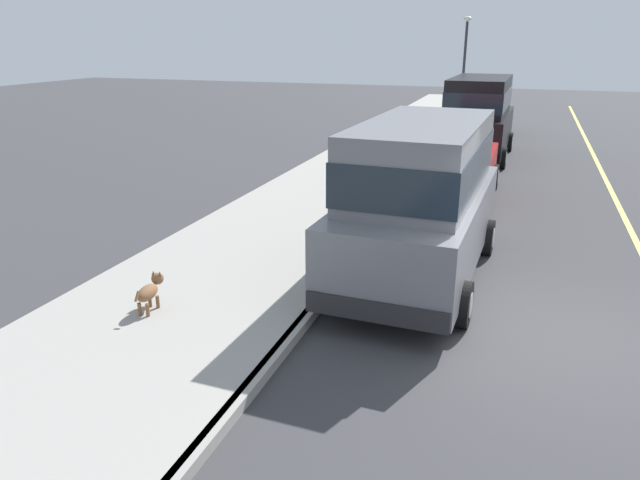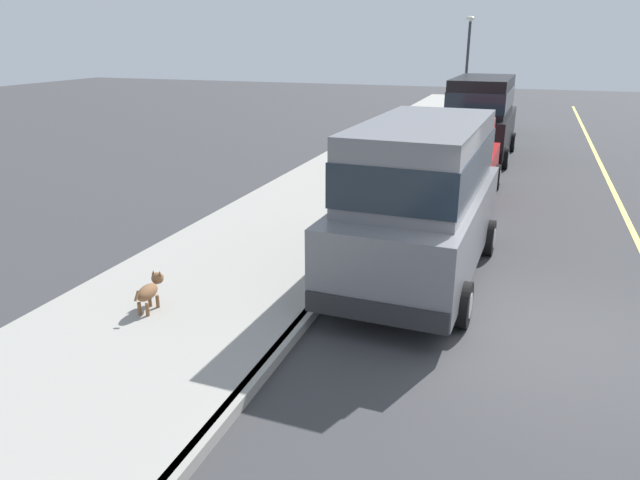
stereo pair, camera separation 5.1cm
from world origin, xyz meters
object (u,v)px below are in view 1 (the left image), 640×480
(fire_hydrant, at_px, (342,222))
(car_red_hatchback, at_px, (455,158))
(dog_brown, at_px, (150,290))
(car_green_hatchback, at_px, (485,109))
(car_black_van, at_px, (478,114))
(street_lamp, at_px, (465,55))
(car_grey_van, at_px, (420,194))

(fire_hydrant, bearing_deg, car_red_hatchback, 70.50)
(dog_brown, height_order, fire_hydrant, fire_hydrant)
(car_red_hatchback, height_order, car_green_hatchback, same)
(car_black_van, height_order, car_green_hatchback, car_black_van)
(car_black_van, bearing_deg, street_lamp, 99.45)
(dog_brown, xyz_separation_m, street_lamp, (1.73, 22.02, 2.48))
(car_grey_van, relative_size, street_lamp, 1.12)
(car_grey_van, bearing_deg, car_green_hatchback, 90.46)
(car_green_hatchback, bearing_deg, car_black_van, -88.64)
(street_lamp, bearing_deg, dog_brown, -94.49)
(dog_brown, bearing_deg, car_red_hatchback, 68.43)
(fire_hydrant, distance_m, street_lamp, 18.50)
(car_green_hatchback, xyz_separation_m, street_lamp, (-1.33, 3.75, 1.93))
(dog_brown, relative_size, street_lamp, 0.17)
(car_green_hatchback, bearing_deg, dog_brown, -99.52)
(car_red_hatchback, relative_size, street_lamp, 0.86)
(car_red_hatchback, xyz_separation_m, car_green_hatchback, (-0.07, 10.34, 0.00))
(car_black_van, distance_m, street_lamp, 8.97)
(street_lamp, bearing_deg, fire_hydrant, -90.31)
(fire_hydrant, bearing_deg, street_lamp, 89.69)
(car_grey_van, height_order, car_red_hatchback, car_grey_van)
(car_red_hatchback, distance_m, car_green_hatchback, 10.34)
(car_grey_van, height_order, car_green_hatchback, car_grey_van)
(car_red_hatchback, bearing_deg, car_green_hatchback, 90.39)
(dog_brown, bearing_deg, car_green_hatchback, 80.48)
(dog_brown, distance_m, fire_hydrant, 4.03)
(car_black_van, bearing_deg, car_green_hatchback, 91.36)
(fire_hydrant, bearing_deg, car_grey_van, -31.72)
(car_green_hatchback, bearing_deg, street_lamp, 109.57)
(car_green_hatchback, bearing_deg, fire_hydrant, -95.61)
(car_red_hatchback, height_order, fire_hydrant, car_red_hatchback)
(car_grey_van, xyz_separation_m, car_red_hatchback, (-0.06, 5.21, -0.42))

